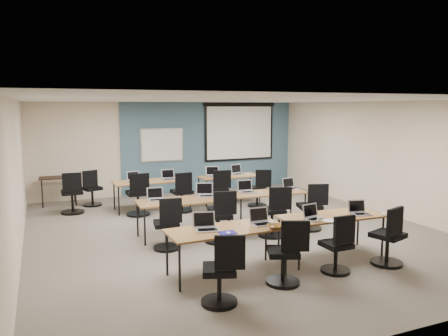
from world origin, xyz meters
name	(u,v)px	position (x,y,z in m)	size (l,w,h in m)	color
floor	(233,231)	(0.00, 0.00, 0.00)	(8.00, 9.00, 0.02)	#6B6354
ceiling	(234,100)	(0.00, 0.00, 2.70)	(8.00, 9.00, 0.02)	white
wall_back	(171,148)	(0.00, 4.50, 1.35)	(8.00, 0.04, 2.70)	beige
wall_front	(403,219)	(0.00, -4.50, 1.35)	(8.00, 0.04, 2.70)	beige
wall_left	(16,180)	(-4.00, 0.00, 1.35)	(0.04, 9.00, 2.70)	beige
wall_right	(386,158)	(4.00, 0.00, 1.35)	(0.04, 9.00, 2.70)	beige
blue_accent_panel	(211,147)	(1.25, 4.47, 1.35)	(5.50, 0.04, 2.70)	#3D5977
whiteboard	(162,145)	(-0.30, 4.43, 1.45)	(1.28, 0.03, 0.98)	beige
projector_screen	(240,129)	(2.20, 4.41, 1.89)	(2.40, 0.10, 1.82)	black
training_table_front_left	(227,231)	(-1.06, -2.10, 0.69)	(1.83, 0.76, 0.73)	olive
training_table_front_right	(332,218)	(0.91, -2.06, 0.69)	(1.81, 0.75, 0.73)	brown
training_table_mid_left	(183,202)	(-1.05, 0.11, 0.69)	(1.82, 0.76, 0.73)	brown
training_table_mid_right	(268,194)	(0.90, 0.18, 0.68)	(1.68, 0.70, 0.73)	#A96A44
training_table_back_left	(152,182)	(-1.06, 2.60, 0.69)	(1.90, 0.79, 0.73)	brown
training_table_back_right	(229,178)	(1.04, 2.55, 0.68)	(1.66, 0.69, 0.73)	brown
laptop_0	(206,226)	(-1.37, -2.04, 0.79)	(0.34, 0.29, 0.26)	#BABABA
mouse_0	(228,233)	(-1.14, -2.36, 0.74)	(0.06, 0.09, 0.03)	white
task_chair_0	(222,276)	(-1.53, -3.04, 0.40)	(0.51, 0.49, 0.97)	black
laptop_1	(261,220)	(-0.46, -2.08, 0.79)	(0.33, 0.28, 0.25)	#B1B1BB
mouse_1	(272,227)	(-0.40, -2.33, 0.74)	(0.06, 0.09, 0.03)	white
task_chair_1	(286,258)	(-0.42, -2.79, 0.40)	(0.53, 0.50, 0.98)	black
laptop_2	(313,216)	(0.47, -2.14, 0.79)	(0.32, 0.27, 0.24)	#AAAAAA
mouse_2	(330,219)	(0.69, -2.31, 0.74)	(0.05, 0.09, 0.03)	white
task_chair_2	(338,249)	(0.54, -2.73, 0.39)	(0.46, 0.46, 0.95)	black
laptop_3	(360,211)	(1.41, -2.18, 0.79)	(0.31, 0.26, 0.24)	silver
mouse_3	(384,214)	(1.76, -2.37, 0.74)	(0.06, 0.09, 0.03)	white
task_chair_3	(389,241)	(1.52, -2.78, 0.41)	(0.53, 0.52, 1.00)	black
laptop_4	(156,197)	(-1.54, 0.32, 0.79)	(0.32, 0.27, 0.24)	silver
mouse_4	(170,201)	(-1.31, 0.11, 0.74)	(0.06, 0.10, 0.03)	white
task_chair_4	(168,228)	(-1.57, -0.61, 0.40)	(0.49, 0.49, 0.97)	black
laptop_5	(206,193)	(-0.49, 0.30, 0.80)	(0.35, 0.30, 0.27)	#B3B4BB
mouse_5	(221,197)	(-0.25, 0.06, 0.74)	(0.06, 0.09, 0.03)	white
task_chair_5	(220,221)	(-0.53, -0.58, 0.42)	(0.54, 0.54, 1.02)	black
laptop_6	(247,189)	(0.47, 0.35, 0.79)	(0.34, 0.29, 0.26)	#A9A9AA
mouse_6	(261,192)	(0.72, 0.15, 0.74)	(0.07, 0.11, 0.04)	white
task_chair_6	(274,216)	(0.59, -0.66, 0.42)	(0.55, 0.55, 1.02)	black
laptop_7	(290,186)	(1.54, 0.30, 0.79)	(0.32, 0.27, 0.24)	#B3B3B3
mouse_7	(297,190)	(1.58, 0.08, 0.74)	(0.06, 0.10, 0.03)	white
task_chair_7	(312,211)	(1.54, -0.55, 0.41)	(0.53, 0.52, 1.00)	black
laptop_8	(134,179)	(-1.49, 2.72, 0.79)	(0.31, 0.26, 0.24)	silver
mouse_8	(143,181)	(-1.30, 2.55, 0.74)	(0.05, 0.09, 0.03)	white
task_chair_8	(138,198)	(-1.52, 2.09, 0.43)	(0.56, 0.56, 1.04)	black
laptop_9	(169,177)	(-0.62, 2.62, 0.79)	(0.33, 0.28, 0.25)	#AEAEB2
mouse_9	(184,179)	(-0.27, 2.44, 0.74)	(0.06, 0.09, 0.03)	white
task_chair_9	(182,196)	(-0.46, 2.02, 0.41)	(0.52, 0.52, 1.00)	black
laptop_10	(214,174)	(0.61, 2.63, 0.79)	(0.35, 0.30, 0.26)	#B8B8BD
mouse_10	(220,176)	(0.75, 2.54, 0.74)	(0.06, 0.10, 0.04)	white
task_chair_10	(219,193)	(0.45, 1.88, 0.42)	(0.55, 0.55, 1.02)	black
laptop_11	(238,172)	(1.35, 2.72, 0.80)	(0.35, 0.30, 0.27)	silver
mouse_11	(248,174)	(1.59, 2.55, 0.74)	(0.07, 0.11, 0.04)	white
task_chair_11	(259,191)	(1.54, 1.81, 0.40)	(0.52, 0.49, 0.98)	black
blue_mousepad	(228,233)	(-1.14, -2.32, 0.73)	(0.25, 0.21, 0.01)	navy
snack_bowl	(276,227)	(-0.38, -2.41, 0.77)	(0.30, 0.30, 0.07)	olive
snack_plate	(329,221)	(0.63, -2.36, 0.74)	(0.20, 0.20, 0.01)	white
coffee_cup	(319,220)	(0.45, -2.35, 0.77)	(0.06, 0.06, 0.06)	white
utility_table	(58,180)	(-3.21, 4.04, 0.66)	(0.93, 0.52, 0.75)	black
spare_chair_a	(92,191)	(-2.42, 3.56, 0.39)	(0.48, 0.47, 0.96)	black
spare_chair_b	(72,196)	(-2.95, 2.90, 0.42)	(0.54, 0.54, 1.02)	black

